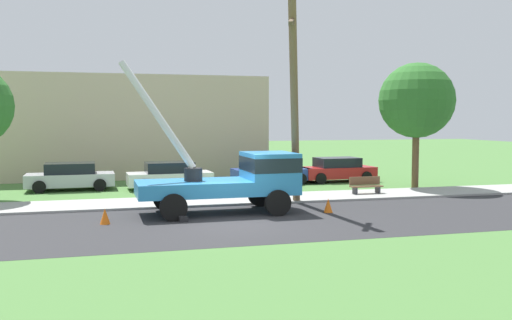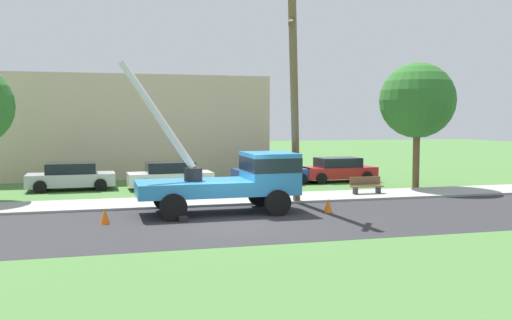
{
  "view_description": "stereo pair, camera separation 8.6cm",
  "coord_description": "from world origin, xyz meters",
  "px_view_note": "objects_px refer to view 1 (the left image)",
  "views": [
    {
      "loc": [
        -4.42,
        -19.04,
        3.67
      ],
      "look_at": [
        1.28,
        2.26,
        2.05
      ],
      "focal_mm": 38.87,
      "sensor_mm": 36.0,
      "label": 1
    },
    {
      "loc": [
        -4.34,
        -19.06,
        3.67
      ],
      "look_at": [
        1.28,
        2.26,
        2.05
      ],
      "focal_mm": 38.87,
      "sensor_mm": 36.0,
      "label": 2
    }
  ],
  "objects_px": {
    "parked_sedan_blue": "(271,171)",
    "park_bench": "(366,186)",
    "parked_sedan_white": "(170,175)",
    "utility_truck": "(238,177)",
    "parked_sedan_red": "(337,170)",
    "roadside_tree_far": "(417,101)",
    "leaning_utility_pole": "(294,101)",
    "traffic_cone_ahead": "(328,205)",
    "traffic_cone_behind": "(105,216)",
    "parked_sedan_silver": "(70,177)"
  },
  "relations": [
    {
      "from": "parked_sedan_white",
      "to": "traffic_cone_behind",
      "type": "bearing_deg",
      "value": -109.15
    },
    {
      "from": "utility_truck",
      "to": "parked_sedan_silver",
      "type": "height_order",
      "value": "utility_truck"
    },
    {
      "from": "traffic_cone_ahead",
      "to": "parked_sedan_silver",
      "type": "relative_size",
      "value": 0.13
    },
    {
      "from": "parked_sedan_blue",
      "to": "park_bench",
      "type": "distance_m",
      "value": 6.57
    },
    {
      "from": "utility_truck",
      "to": "traffic_cone_ahead",
      "type": "distance_m",
      "value": 3.74
    },
    {
      "from": "traffic_cone_ahead",
      "to": "roadside_tree_far",
      "type": "relative_size",
      "value": 0.08
    },
    {
      "from": "traffic_cone_behind",
      "to": "parked_sedan_blue",
      "type": "xyz_separation_m",
      "value": [
        9.13,
        10.2,
        0.43
      ]
    },
    {
      "from": "leaning_utility_pole",
      "to": "parked_sedan_red",
      "type": "relative_size",
      "value": 1.93
    },
    {
      "from": "leaning_utility_pole",
      "to": "park_bench",
      "type": "relative_size",
      "value": 5.41
    },
    {
      "from": "leaning_utility_pole",
      "to": "traffic_cone_ahead",
      "type": "relative_size",
      "value": 15.46
    },
    {
      "from": "parked_sedan_red",
      "to": "park_bench",
      "type": "relative_size",
      "value": 2.8
    },
    {
      "from": "parked_sedan_white",
      "to": "leaning_utility_pole",
      "type": "bearing_deg",
      "value": -60.55
    },
    {
      "from": "traffic_cone_ahead",
      "to": "parked_sedan_blue",
      "type": "height_order",
      "value": "parked_sedan_blue"
    },
    {
      "from": "traffic_cone_behind",
      "to": "roadside_tree_far",
      "type": "distance_m",
      "value": 17.8
    },
    {
      "from": "leaning_utility_pole",
      "to": "park_bench",
      "type": "xyz_separation_m",
      "value": [
        4.56,
        2.6,
        -3.97
      ]
    },
    {
      "from": "parked_sedan_blue",
      "to": "leaning_utility_pole",
      "type": "bearing_deg",
      "value": -100.33
    },
    {
      "from": "utility_truck",
      "to": "leaning_utility_pole",
      "type": "bearing_deg",
      "value": 11.78
    },
    {
      "from": "traffic_cone_ahead",
      "to": "parked_sedan_blue",
      "type": "xyz_separation_m",
      "value": [
        0.63,
        9.95,
        0.43
      ]
    },
    {
      "from": "parked_sedan_silver",
      "to": "parked_sedan_white",
      "type": "bearing_deg",
      "value": -8.43
    },
    {
      "from": "park_bench",
      "to": "parked_sedan_white",
      "type": "bearing_deg",
      "value": 150.37
    },
    {
      "from": "traffic_cone_behind",
      "to": "utility_truck",
      "type": "bearing_deg",
      "value": 13.83
    },
    {
      "from": "leaning_utility_pole",
      "to": "parked_sedan_white",
      "type": "relative_size",
      "value": 1.93
    },
    {
      "from": "traffic_cone_behind",
      "to": "parked_sedan_red",
      "type": "relative_size",
      "value": 0.13
    },
    {
      "from": "utility_truck",
      "to": "leaning_utility_pole",
      "type": "xyz_separation_m",
      "value": [
        2.51,
        0.52,
        3.03
      ]
    },
    {
      "from": "parked_sedan_red",
      "to": "leaning_utility_pole",
      "type": "bearing_deg",
      "value": -123.39
    },
    {
      "from": "parked_sedan_blue",
      "to": "park_bench",
      "type": "height_order",
      "value": "parked_sedan_blue"
    },
    {
      "from": "utility_truck",
      "to": "traffic_cone_behind",
      "type": "relative_size",
      "value": 12.15
    },
    {
      "from": "roadside_tree_far",
      "to": "traffic_cone_ahead",
      "type": "bearing_deg",
      "value": -140.8
    },
    {
      "from": "parked_sedan_red",
      "to": "parked_sedan_blue",
      "type": "bearing_deg",
      "value": -178.77
    },
    {
      "from": "traffic_cone_ahead",
      "to": "park_bench",
      "type": "height_order",
      "value": "park_bench"
    },
    {
      "from": "utility_truck",
      "to": "parked_sedan_silver",
      "type": "relative_size",
      "value": 1.53
    },
    {
      "from": "traffic_cone_ahead",
      "to": "parked_sedan_red",
      "type": "height_order",
      "value": "parked_sedan_red"
    },
    {
      "from": "traffic_cone_behind",
      "to": "parked_sedan_blue",
      "type": "distance_m",
      "value": 13.69
    },
    {
      "from": "leaning_utility_pole",
      "to": "roadside_tree_far",
      "type": "height_order",
      "value": "leaning_utility_pole"
    },
    {
      "from": "parked_sedan_white",
      "to": "traffic_cone_ahead",
      "type": "bearing_deg",
      "value": -60.33
    },
    {
      "from": "parked_sedan_red",
      "to": "park_bench",
      "type": "bearing_deg",
      "value": -100.06
    },
    {
      "from": "park_bench",
      "to": "traffic_cone_behind",
      "type": "bearing_deg",
      "value": -160.21
    },
    {
      "from": "parked_sedan_white",
      "to": "parked_sedan_red",
      "type": "relative_size",
      "value": 1.0
    },
    {
      "from": "parked_sedan_white",
      "to": "roadside_tree_far",
      "type": "height_order",
      "value": "roadside_tree_far"
    },
    {
      "from": "parked_sedan_red",
      "to": "park_bench",
      "type": "xyz_separation_m",
      "value": [
        -1.05,
        -5.91,
        -0.25
      ]
    },
    {
      "from": "leaning_utility_pole",
      "to": "roadside_tree_far",
      "type": "distance_m",
      "value": 9.62
    },
    {
      "from": "utility_truck",
      "to": "roadside_tree_far",
      "type": "height_order",
      "value": "roadside_tree_far"
    },
    {
      "from": "leaning_utility_pole",
      "to": "parked_sedan_white",
      "type": "bearing_deg",
      "value": 119.45
    },
    {
      "from": "leaning_utility_pole",
      "to": "roadside_tree_far",
      "type": "xyz_separation_m",
      "value": [
        8.44,
        4.61,
        0.22
      ]
    },
    {
      "from": "traffic_cone_ahead",
      "to": "traffic_cone_behind",
      "type": "relative_size",
      "value": 1.0
    },
    {
      "from": "parked_sedan_white",
      "to": "parked_sedan_blue",
      "type": "height_order",
      "value": "same"
    },
    {
      "from": "utility_truck",
      "to": "parked_sedan_red",
      "type": "xyz_separation_m",
      "value": [
        8.12,
        9.03,
        -0.7
      ]
    },
    {
      "from": "utility_truck",
      "to": "parked_sedan_white",
      "type": "xyz_separation_m",
      "value": [
        -1.81,
        8.17,
        -0.7
      ]
    },
    {
      "from": "leaning_utility_pole",
      "to": "park_bench",
      "type": "height_order",
      "value": "leaning_utility_pole"
    },
    {
      "from": "utility_truck",
      "to": "parked_sedan_silver",
      "type": "bearing_deg",
      "value": 127.53
    }
  ]
}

